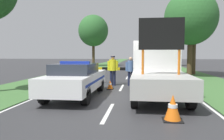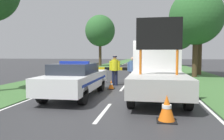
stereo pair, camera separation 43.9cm
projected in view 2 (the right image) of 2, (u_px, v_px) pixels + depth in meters
name	position (u px, v px, depth m)	size (l,w,h in m)	color
ground_plane	(117.00, 96.00, 9.62)	(160.00, 160.00, 0.00)	#333335
lane_markings	(135.00, 72.00, 22.15)	(6.84, 54.69, 0.01)	silver
grass_verge_left	(100.00, 68.00, 30.18)	(3.70, 120.00, 0.03)	#427038
grass_verge_right	(180.00, 68.00, 28.39)	(3.70, 120.00, 0.03)	#427038
police_car	(76.00, 79.00, 9.44)	(1.81, 4.90, 1.54)	white
work_truck	(157.00, 69.00, 9.47)	(2.10, 5.26, 3.14)	white
road_barrier	(122.00, 70.00, 13.59)	(3.35, 0.08, 1.02)	black
police_officer	(115.00, 68.00, 12.81)	(0.63, 0.40, 1.76)	#191E38
pedestrian_civilian	(133.00, 69.00, 12.62)	(0.60, 0.38, 1.68)	#191E38
traffic_cone_near_police	(111.00, 85.00, 11.46)	(0.35, 0.35, 0.48)	black
traffic_cone_centre_front	(96.00, 77.00, 15.34)	(0.40, 0.40, 0.55)	black
traffic_cone_near_truck	(147.00, 78.00, 14.63)	(0.37, 0.37, 0.52)	black
traffic_cone_behind_barrier	(167.00, 108.00, 5.92)	(0.53, 0.53, 0.73)	black
queued_car_hatch_blue	(154.00, 66.00, 18.94)	(1.87, 4.24, 1.63)	navy
queued_car_wagon_maroon	(150.00, 63.00, 24.76)	(1.87, 4.54, 1.68)	maroon
roadside_tree_near_left	(200.00, 19.00, 19.13)	(3.89, 3.89, 6.98)	#4C3823
roadside_tree_near_right	(100.00, 31.00, 34.31)	(4.68, 4.68, 8.02)	#4C3823
roadside_tree_mid_left	(180.00, 36.00, 34.03)	(4.07, 4.07, 6.91)	#4C3823
roadside_tree_far_left	(196.00, 17.00, 17.18)	(4.17, 4.17, 6.97)	#4C3823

